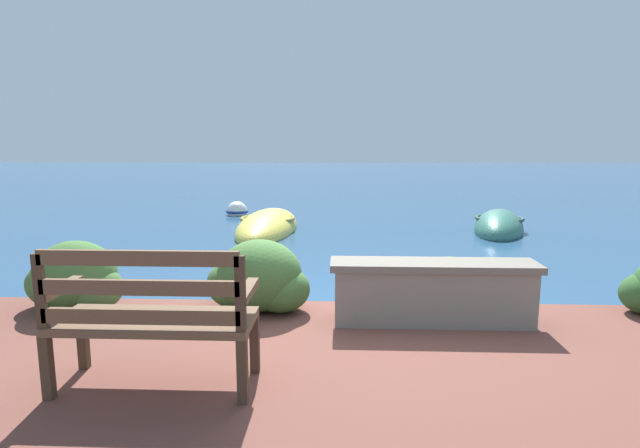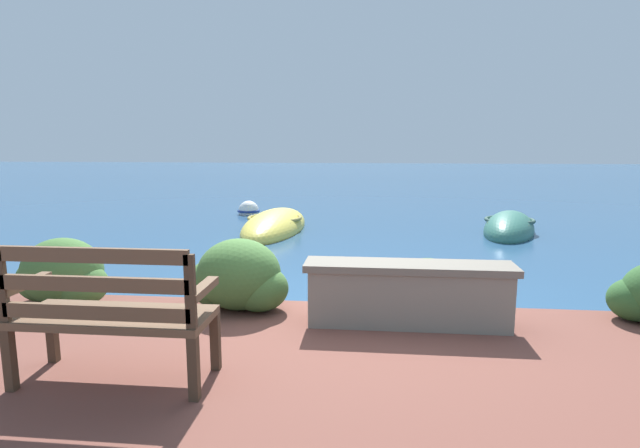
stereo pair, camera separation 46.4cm
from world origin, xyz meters
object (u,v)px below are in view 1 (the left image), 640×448
object	(u,v)px
park_bench	(151,315)
mooring_buoy	(237,212)
rowboat_mid	(499,228)
rowboat_nearest	(268,228)

from	to	relation	value
park_bench	mooring_buoy	world-z (taller)	park_bench
rowboat_mid	park_bench	bearing A→B (deg)	-12.73
park_bench	mooring_buoy	xyz separation A→B (m)	(-1.39, 9.15, -0.61)
rowboat_nearest	rowboat_mid	distance (m)	4.66
rowboat_nearest	mooring_buoy	bearing A→B (deg)	-151.05
rowboat_mid	mooring_buoy	bearing A→B (deg)	-90.89
park_bench	mooring_buoy	bearing A→B (deg)	90.80
park_bench	rowboat_mid	bearing A→B (deg)	50.80
rowboat_mid	rowboat_nearest	bearing A→B (deg)	-69.79
rowboat_nearest	park_bench	bearing A→B (deg)	5.00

